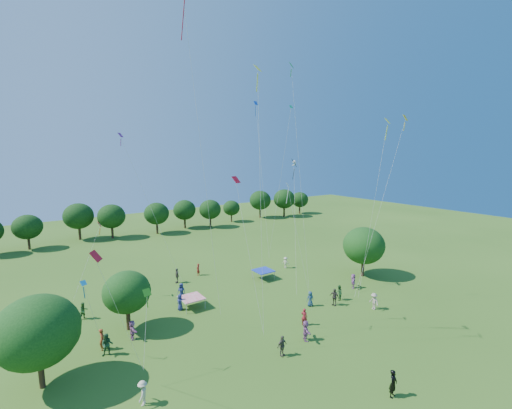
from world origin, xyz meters
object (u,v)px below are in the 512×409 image
object	(u,v)px
man_in_black	(393,384)
tent_red_stripe	(192,298)
near_tree_east	(364,246)
near_tree_north	(127,292)
tent_blue	(263,271)
pirate_kite	(294,166)
near_tree_west	(37,332)
red_high_kite	(192,72)

from	to	relation	value
man_in_black	tent_red_stripe	bearing A→B (deg)	91.20
near_tree_east	near_tree_north	bearing A→B (deg)	173.75
tent_blue	near_tree_north	bearing A→B (deg)	-169.04
tent_blue	pirate_kite	xyz separation A→B (m)	(1.00, -4.36, 13.02)
near_tree_west	tent_blue	world-z (taller)	near_tree_west
near_tree_north	tent_blue	world-z (taller)	near_tree_north
near_tree_west	red_high_kite	xyz separation A→B (m)	(11.21, -0.29, 17.49)
near_tree_north	pirate_kite	bearing A→B (deg)	-3.36
tent_red_stripe	pirate_kite	world-z (taller)	pirate_kite
near_tree_east	tent_red_stripe	size ratio (longest dim) A/B	2.87
near_tree_north	tent_red_stripe	size ratio (longest dim) A/B	2.42
near_tree_north	tent_blue	distance (m)	17.54
tent_blue	near_tree_east	bearing A→B (deg)	-30.18
near_tree_north	red_high_kite	distance (m)	19.15
red_high_kite	near_tree_west	bearing A→B (deg)	178.51
red_high_kite	man_in_black	bearing A→B (deg)	-61.84
tent_blue	red_high_kite	bearing A→B (deg)	-147.08
near_tree_east	pirate_kite	size ratio (longest dim) A/B	0.46
near_tree_east	pirate_kite	distance (m)	14.31
tent_blue	man_in_black	size ratio (longest dim) A/B	1.22
near_tree_west	tent_blue	xyz separation A→B (m)	(23.79, 7.85, -2.93)
tent_red_stripe	red_high_kite	bearing A→B (deg)	-108.54
pirate_kite	near_tree_west	bearing A→B (deg)	-171.99
tent_blue	pirate_kite	world-z (taller)	pirate_kite
man_in_black	pirate_kite	distance (m)	22.61
near_tree_north	near_tree_east	world-z (taller)	near_tree_east
near_tree_north	tent_blue	bearing A→B (deg)	10.96
pirate_kite	tent_blue	bearing A→B (deg)	102.85
tent_red_stripe	red_high_kite	xyz separation A→B (m)	(-1.92, -5.72, 20.42)
near_tree_north	near_tree_west	bearing A→B (deg)	-145.97
man_in_black	red_high_kite	bearing A→B (deg)	103.94
tent_blue	red_high_kite	distance (m)	25.33
near_tree_east	red_high_kite	size ratio (longest dim) A/B	0.24
man_in_black	red_high_kite	world-z (taller)	red_high_kite
tent_red_stripe	tent_blue	xyz separation A→B (m)	(10.66, 2.42, 0.00)
pirate_kite	red_high_kite	world-z (taller)	red_high_kite
man_in_black	near_tree_east	bearing A→B (deg)	28.81
near_tree_west	red_high_kite	size ratio (longest dim) A/B	0.24
tent_red_stripe	pirate_kite	distance (m)	17.58
tent_blue	tent_red_stripe	bearing A→B (deg)	-167.19
tent_blue	man_in_black	bearing A→B (deg)	-103.95
near_tree_east	red_high_kite	bearing A→B (deg)	-175.70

